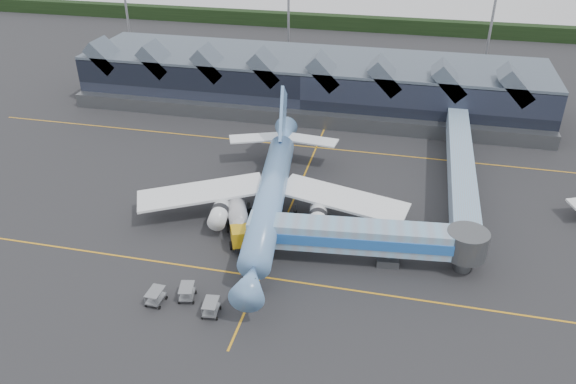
# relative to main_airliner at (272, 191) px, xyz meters

# --- Properties ---
(ground) EXTENTS (260.00, 260.00, 0.00)m
(ground) POSITION_rel_main_airliner_xyz_m (1.91, -5.07, -4.03)
(ground) COLOR #28282A
(ground) RESTS_ON ground
(taxi_stripes) EXTENTS (120.00, 60.00, 0.01)m
(taxi_stripes) POSITION_rel_main_airliner_xyz_m (1.91, 4.93, -4.02)
(taxi_stripes) COLOR orange
(taxi_stripes) RESTS_ON ground
(tree_line_far) EXTENTS (260.00, 4.00, 4.00)m
(tree_line_far) POSITION_rel_main_airliner_xyz_m (1.91, 104.93, -2.03)
(tree_line_far) COLOR black
(tree_line_far) RESTS_ON ground
(terminal) EXTENTS (90.00, 22.25, 12.52)m
(terminal) POSITION_rel_main_airliner_xyz_m (-3.15, 42.29, 0.85)
(terminal) COLOR black
(terminal) RESTS_ON ground
(light_masts) EXTENTS (132.40, 42.56, 22.45)m
(light_masts) POSITION_rel_main_airliner_xyz_m (22.91, 57.73, 8.46)
(light_masts) COLOR gray
(light_masts) RESTS_ON ground
(main_airliner) EXTENTS (36.78, 42.64, 13.70)m
(main_airliner) POSITION_rel_main_airliner_xyz_m (0.00, 0.00, 0.00)
(main_airliner) COLOR #6BA8D9
(main_airliner) RESTS_ON ground
(jet_bridge) EXTENTS (28.06, 6.80, 5.43)m
(jet_bridge) POSITION_rel_main_airliner_xyz_m (14.91, -7.33, -0.49)
(jet_bridge) COLOR #80B1D5
(jet_bridge) RESTS_ON ground
(fuel_truck) EXTENTS (6.49, 10.43, 3.59)m
(fuel_truck) POSITION_rel_main_airliner_xyz_m (-3.26, -4.70, -2.01)
(fuel_truck) COLOR black
(fuel_truck) RESTS_ON ground
(baggage_carts) EXTENTS (8.16, 4.32, 1.65)m
(baggage_carts) POSITION_rel_main_airliner_xyz_m (-4.77, -19.61, -3.10)
(baggage_carts) COLOR gray
(baggage_carts) RESTS_ON ground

